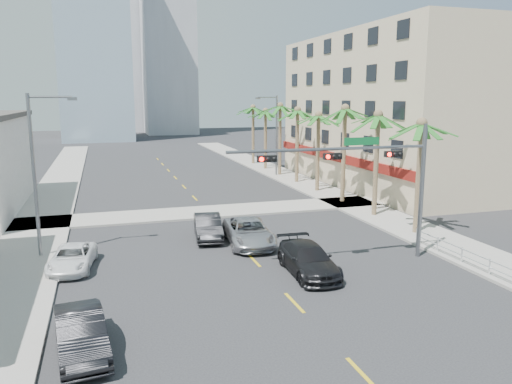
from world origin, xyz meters
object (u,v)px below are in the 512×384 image
at_px(car_parked_mid, 81,334).
at_px(car_lane_center, 249,232).
at_px(car_lane_right, 308,259).
at_px(car_lane_left, 208,227).
at_px(car_parked_far, 72,258).
at_px(traffic_signal_mast, 371,169).

relative_size(car_parked_mid, car_lane_center, 0.82).
distance_m(car_lane_center, car_lane_right, 5.95).
relative_size(car_parked_mid, car_lane_left, 1.00).
bearing_deg(car_lane_left, car_parked_far, -148.12).
distance_m(car_lane_left, car_lane_center, 2.92).
bearing_deg(car_lane_center, car_lane_right, -70.98).
bearing_deg(car_lane_center, car_parked_mid, -125.15).
relative_size(car_parked_far, car_lane_center, 0.79).
bearing_deg(car_lane_left, car_parked_mid, -111.67).
height_order(car_parked_far, car_lane_center, car_lane_center).
bearing_deg(car_lane_right, car_lane_center, 106.41).
bearing_deg(car_lane_right, car_parked_mid, -151.81).
bearing_deg(car_lane_left, traffic_signal_mast, -36.97).
xyz_separation_m(car_parked_mid, car_lane_left, (7.17, 12.95, 0.00)).
bearing_deg(car_parked_mid, car_parked_far, 87.68).
relative_size(traffic_signal_mast, car_lane_center, 2.00).
height_order(car_parked_mid, car_lane_left, car_lane_left).
xyz_separation_m(car_lane_center, car_lane_right, (1.43, -5.77, -0.02)).
bearing_deg(traffic_signal_mast, car_lane_center, 135.89).
distance_m(car_parked_far, car_lane_center, 10.10).
distance_m(traffic_signal_mast, car_parked_far, 16.20).
bearing_deg(traffic_signal_mast, car_lane_left, 135.73).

